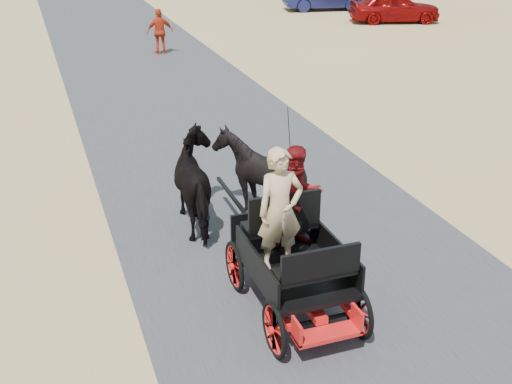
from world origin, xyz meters
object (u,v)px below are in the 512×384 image
object	(u,v)px
horse_left	(201,184)
horse_right	(259,175)
carriage	(293,288)
car_a	(395,7)
pedestrian	(160,32)

from	to	relation	value
horse_left	horse_right	size ratio (longest dim) A/B	1.18
carriage	car_a	xyz separation A→B (m)	(13.96, 20.70, 0.38)
carriage	horse_right	xyz separation A→B (m)	(0.55, 3.00, 0.49)
horse_left	horse_right	distance (m)	1.10
horse_left	horse_right	world-z (taller)	horse_right
carriage	horse_left	world-z (taller)	horse_left
pedestrian	horse_left	bearing A→B (deg)	81.11
horse_right	car_a	world-z (taller)	horse_right
horse_left	horse_right	bearing A→B (deg)	-180.00
horse_left	horse_right	xyz separation A→B (m)	(1.10, 0.00, 0.00)
car_a	horse_right	bearing A→B (deg)	159.04
carriage	horse_right	distance (m)	3.09
horse_left	pedestrian	size ratio (longest dim) A/B	1.16
horse_right	car_a	xyz separation A→B (m)	(13.41, 17.70, -0.11)
horse_right	carriage	bearing A→B (deg)	79.61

